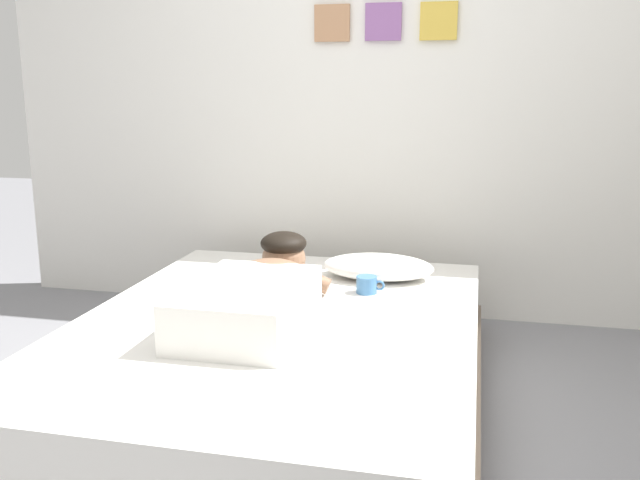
{
  "coord_description": "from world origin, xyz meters",
  "views": [
    {
      "loc": [
        0.5,
        -1.97,
        1.23
      ],
      "look_at": [
        -0.13,
        0.78,
        0.6
      ],
      "focal_mm": 38.63,
      "sensor_mm": 36.0,
      "label": 1
    }
  ],
  "objects_px": {
    "bed": "(278,361)",
    "coffee_cup": "(367,285)",
    "person_lying": "(258,292)",
    "cell_phone": "(213,303)",
    "pillow": "(378,267)"
  },
  "relations": [
    {
      "from": "pillow",
      "to": "coffee_cup",
      "type": "height_order",
      "value": "pillow"
    },
    {
      "from": "person_lying",
      "to": "cell_phone",
      "type": "height_order",
      "value": "person_lying"
    },
    {
      "from": "pillow",
      "to": "cell_phone",
      "type": "distance_m",
      "value": 0.82
    },
    {
      "from": "person_lying",
      "to": "cell_phone",
      "type": "distance_m",
      "value": 0.29
    },
    {
      "from": "bed",
      "to": "coffee_cup",
      "type": "bearing_deg",
      "value": 55.1
    },
    {
      "from": "person_lying",
      "to": "coffee_cup",
      "type": "relative_size",
      "value": 7.36
    },
    {
      "from": "bed",
      "to": "pillow",
      "type": "relative_size",
      "value": 3.99
    },
    {
      "from": "pillow",
      "to": "coffee_cup",
      "type": "bearing_deg",
      "value": -92.95
    },
    {
      "from": "pillow",
      "to": "coffee_cup",
      "type": "relative_size",
      "value": 4.16
    },
    {
      "from": "bed",
      "to": "person_lying",
      "type": "height_order",
      "value": "person_lying"
    },
    {
      "from": "bed",
      "to": "cell_phone",
      "type": "distance_m",
      "value": 0.38
    },
    {
      "from": "pillow",
      "to": "cell_phone",
      "type": "xyz_separation_m",
      "value": [
        -0.61,
        -0.54,
        -0.05
      ]
    },
    {
      "from": "bed",
      "to": "coffee_cup",
      "type": "height_order",
      "value": "coffee_cup"
    },
    {
      "from": "cell_phone",
      "to": "bed",
      "type": "bearing_deg",
      "value": -20.56
    },
    {
      "from": "bed",
      "to": "cell_phone",
      "type": "xyz_separation_m",
      "value": [
        -0.31,
        0.12,
        0.18
      ]
    }
  ]
}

